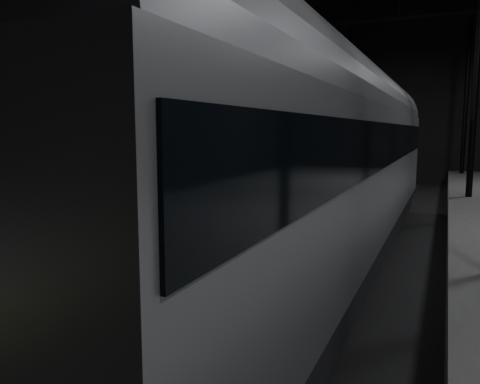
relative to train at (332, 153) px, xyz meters
The scene contains 6 objects.
ground 3.66m from the train, 89.99° to the left, with size 44.00×44.00×0.00m, color black.
platform_left 8.17m from the train, 167.14° to the left, with size 9.00×43.80×1.00m, color #555552.
tactile_strip 4.30m from the train, 152.21° to the left, with size 0.50×43.80×0.01m, color olive.
track 3.60m from the train, 89.99° to the left, with size 2.40×43.00×0.24m.
train is the anchor object (origin of this frame).
woman 4.16m from the train, 164.57° to the right, with size 0.66×0.43×1.81m, color tan.
Camera 1 is at (2.85, -14.31, 3.87)m, focal length 35.00 mm.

